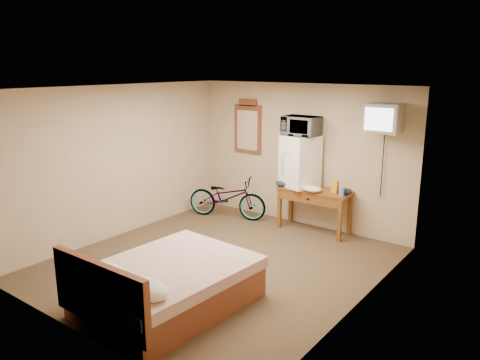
{
  "coord_description": "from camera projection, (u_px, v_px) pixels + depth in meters",
  "views": [
    {
      "loc": [
        4.04,
        -4.85,
        2.8
      ],
      "look_at": [
        -0.21,
        0.81,
        1.05
      ],
      "focal_mm": 35.0,
      "sensor_mm": 36.0,
      "label": 1
    }
  ],
  "objects": [
    {
      "name": "bicycle",
      "position": [
        227.0,
        197.0,
        8.74
      ],
      "size": [
        1.6,
        0.95,
        0.79
      ],
      "primitive_type": "imported",
      "rotation": [
        0.0,
        0.0,
        1.87
      ],
      "color": "black",
      "rests_on": "floor"
    },
    {
      "name": "microwave",
      "position": [
        301.0,
        126.0,
        7.86
      ],
      "size": [
        0.59,
        0.4,
        0.33
      ],
      "primitive_type": "imported",
      "rotation": [
        0.0,
        0.0,
        0.0
      ],
      "color": "white",
      "rests_on": "mini_fridge"
    },
    {
      "name": "snack_bag",
      "position": [
        335.0,
        187.0,
        7.68
      ],
      "size": [
        0.12,
        0.08,
        0.21
      ],
      "primitive_type": "cube",
      "rotation": [
        0.0,
        0.0,
        -0.2
      ],
      "color": "orange",
      "rests_on": "desk"
    },
    {
      "name": "cloth_cream",
      "position": [
        312.0,
        189.0,
        7.75
      ],
      "size": [
        0.33,
        0.25,
        0.1
      ],
      "primitive_type": "ellipsoid",
      "color": "silver",
      "rests_on": "desk"
    },
    {
      "name": "wall_mirror",
      "position": [
        248.0,
        127.0,
        8.82
      ],
      "size": [
        0.6,
        0.04,
        1.01
      ],
      "color": "brown",
      "rests_on": "room"
    },
    {
      "name": "mini_fridge",
      "position": [
        300.0,
        161.0,
        8.01
      ],
      "size": [
        0.68,
        0.67,
        0.89
      ],
      "color": "white",
      "rests_on": "desk"
    },
    {
      "name": "desk",
      "position": [
        313.0,
        197.0,
        7.93
      ],
      "size": [
        1.26,
        0.52,
        0.75
      ],
      "color": "brown",
      "rests_on": "floor"
    },
    {
      "name": "cloth_dark_a",
      "position": [
        282.0,
        184.0,
        8.11
      ],
      "size": [
        0.25,
        0.19,
        0.1
      ],
      "primitive_type": "ellipsoid",
      "color": "black",
      "rests_on": "desk"
    },
    {
      "name": "bed",
      "position": [
        164.0,
        285.0,
        5.47
      ],
      "size": [
        1.58,
        2.03,
        0.9
      ],
      "color": "brown",
      "rests_on": "floor"
    },
    {
      "name": "crt_television",
      "position": [
        384.0,
        118.0,
        6.96
      ],
      "size": [
        0.52,
        0.6,
        0.44
      ],
      "color": "black",
      "rests_on": "room"
    },
    {
      "name": "blue_cup",
      "position": [
        342.0,
        191.0,
        7.51
      ],
      "size": [
        0.09,
        0.09,
        0.15
      ],
      "primitive_type": "cylinder",
      "color": "#4685EE",
      "rests_on": "desk"
    },
    {
      "name": "room",
      "position": [
        217.0,
        180.0,
        6.49
      ],
      "size": [
        4.6,
        4.64,
        2.5
      ],
      "color": "#463723",
      "rests_on": "ground"
    },
    {
      "name": "cloth_dark_b",
      "position": [
        346.0,
        191.0,
        7.61
      ],
      "size": [
        0.22,
        0.18,
        0.1
      ],
      "primitive_type": "ellipsoid",
      "color": "black",
      "rests_on": "desk"
    }
  ]
}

